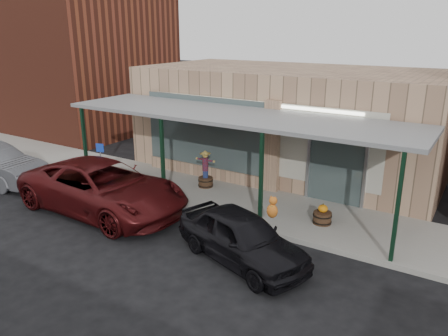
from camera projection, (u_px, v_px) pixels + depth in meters
The scene contains 10 objects.
ground at pixel (166, 245), 12.04m from camera, with size 120.00×120.00×0.00m, color black.
sidewalk at pixel (233, 201), 14.92m from camera, with size 40.00×3.20×0.15m, color gray.
storefront at pixel (290, 120), 17.99m from camera, with size 12.00×6.25×4.20m.
awning at pixel (233, 117), 14.00m from camera, with size 12.00×3.00×3.04m.
block_buildings_near at pixel (349, 80), 17.30m from camera, with size 61.00×8.00×8.00m.
barrel_scarecrow at pixel (205, 175), 15.94m from camera, with size 0.84×0.60×1.38m.
barrel_pumpkin at pixel (322, 216), 12.98m from camera, with size 0.56×0.56×0.64m.
handicap_sign at pixel (101, 158), 16.16m from camera, with size 0.31×0.11×1.53m.
parked_sedan at pixel (242, 237), 11.06m from camera, with size 4.19×2.72×1.59m.
car_maroon at pixel (103, 188), 14.05m from camera, with size 2.71×5.88×1.63m, color #480E0F.
Camera 1 is at (7.12, -8.31, 5.70)m, focal length 35.00 mm.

